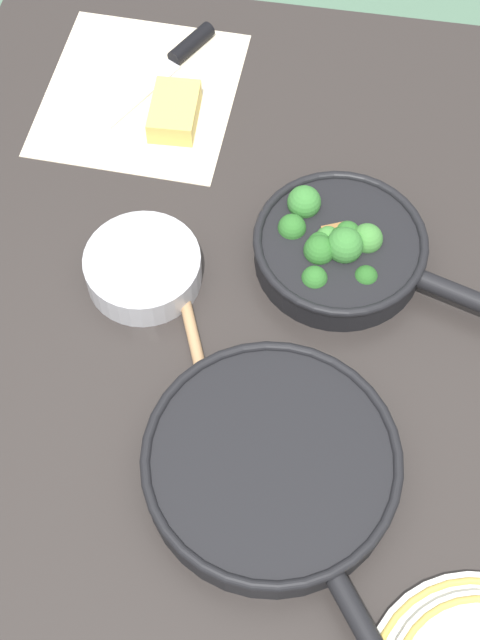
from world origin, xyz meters
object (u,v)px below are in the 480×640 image
cheese_block (174,112)px  skillet_broccoli (341,248)px  grater_knife (174,61)px  wooden_spoon (200,367)px  skillet_eggs (272,465)px  prep_bowl_steel (143,268)px

cheese_block → skillet_broccoli: bearing=-128.1°
skillet_broccoli → grater_knife: bearing=149.5°
wooden_spoon → grater_knife: bearing=172.7°
skillet_eggs → cheese_block: size_ratio=3.66×
skillet_broccoli → skillet_eggs: skillet_broccoli is taller
wooden_spoon → skillet_eggs: bearing=19.9°
wooden_spoon → prep_bowl_steel: 0.16m
grater_knife → cheese_block: 0.11m
skillet_broccoli → skillet_eggs: (-0.31, 0.05, -0.01)m
grater_knife → prep_bowl_steel: bearing=35.0°
wooden_spoon → prep_bowl_steel: (0.12, 0.10, 0.01)m
skillet_eggs → grater_knife: skillet_eggs is taller
prep_bowl_steel → cheese_block: bearing=3.1°
cheese_block → skillet_eggs: bearing=-157.0°
cheese_block → wooden_spoon: bearing=-164.3°
skillet_broccoli → prep_bowl_steel: (-0.07, 0.25, -0.01)m
skillet_broccoli → cheese_block: bearing=159.1°
skillet_broccoli → cheese_block: skillet_broccoli is taller
cheese_block → prep_bowl_steel: prep_bowl_steel is taller
prep_bowl_steel → wooden_spoon: bearing=-141.6°
wooden_spoon → grater_knife: grater_knife is taller
skillet_broccoli → grater_knife: (0.32, 0.29, -0.02)m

